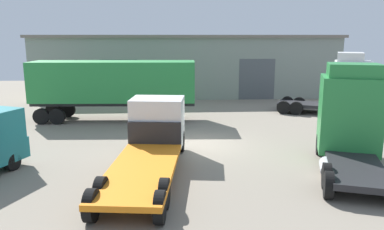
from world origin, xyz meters
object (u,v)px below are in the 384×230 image
at_px(container_trailer_green, 113,83).
at_px(flatbed_truck_white, 153,135).
at_px(tractor_unit_green, 350,118).
at_px(traffic_cone, 330,132).
at_px(tractor_unit_white, 345,86).

xyz_separation_m(container_trailer_green, flatbed_truck_white, (2.99, -8.86, -1.23)).
distance_m(container_trailer_green, flatbed_truck_white, 9.44).
distance_m(tractor_unit_green, traffic_cone, 4.89).
xyz_separation_m(tractor_unit_green, traffic_cone, (1.16, 4.39, -1.82)).
bearing_deg(flatbed_truck_white, tractor_unit_white, -47.00).
bearing_deg(container_trailer_green, tractor_unit_green, -36.36).
bearing_deg(tractor_unit_green, traffic_cone, 3.99).
height_order(tractor_unit_white, container_trailer_green, tractor_unit_white).
relative_size(tractor_unit_green, traffic_cone, 12.22).
distance_m(tractor_unit_green, flatbed_truck_white, 8.62).
bearing_deg(tractor_unit_white, traffic_cone, -96.16).
bearing_deg(tractor_unit_white, container_trailer_green, -152.91).
xyz_separation_m(flatbed_truck_white, traffic_cone, (9.72, 3.87, -1.04)).
distance_m(tractor_unit_white, flatbed_truck_white, 16.28).
height_order(flatbed_truck_white, traffic_cone, flatbed_truck_white).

